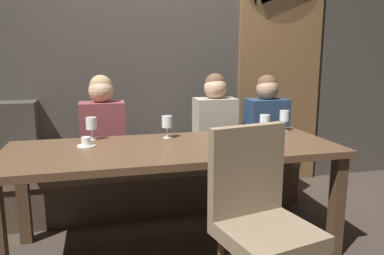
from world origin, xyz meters
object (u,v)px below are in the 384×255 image
Objects in this scene: chair_near_side at (258,210)px; fork_on_table at (216,142)px; wine_glass_end_left at (91,124)px; wine_glass_center_back at (256,133)px; banquette_bench at (159,184)px; dessert_plate at (233,138)px; diner_bearded at (215,117)px; wine_glass_far_left at (284,117)px; wine_glass_near_left at (265,121)px; wine_glass_far_right at (166,122)px; espresso_cup at (86,143)px; dining_table at (174,159)px; diner_far_end at (266,117)px; diner_redhead at (103,123)px.

chair_near_side is 5.76× the size of fork_on_table.
wine_glass_end_left is 1.16m from wine_glass_center_back.
banquette_bench is 13.16× the size of dessert_plate.
diner_bearded is 0.62m from wine_glass_far_left.
wine_glass_near_left is 0.43m from fork_on_table.
wine_glass_near_left is at bearing 11.26° from dessert_plate.
banquette_bench is 0.77m from wine_glass_far_right.
espresso_cup is at bearing -167.28° from wine_glass_far_right.
fork_on_table reaches higher than dining_table.
chair_near_side is 1.60m from diner_far_end.
wine_glass_near_left is (1.17, -0.58, 0.06)m from diner_redhead.
wine_glass_center_back is at bearing 68.55° from chair_near_side.
dessert_plate is at bearing -35.20° from diner_redhead.
wine_glass_end_left and wine_glass_far_left have the same top height.
wine_glass_end_left is 0.96× the size of fork_on_table.
chair_near_side is (0.29, -0.72, -0.09)m from dining_table.
dessert_plate is at bearing -0.15° from fork_on_table.
wine_glass_end_left is at bearing 171.00° from wine_glass_near_left.
diner_far_end is at bearing 85.06° from wine_glass_far_left.
diner_redhead reaches higher than diner_far_end.
diner_redhead is 4.32× the size of fork_on_table.
wine_glass_center_back is (1.01, -0.57, -0.00)m from wine_glass_end_left.
espresso_cup is (-1.28, 0.00, -0.09)m from wine_glass_near_left.
chair_near_side is at bearing -105.33° from fork_on_table.
dining_table is 13.41× the size of wine_glass_near_left.
wine_glass_far_left is at bearing -1.26° from wine_glass_end_left.
wine_glass_near_left is at bearing -116.61° from diner_far_end.
wine_glass_end_left is (-0.54, -0.37, 0.63)m from banquette_bench.
chair_near_side is 8.17× the size of espresso_cup.
chair_near_side is 0.84m from dessert_plate.
dessert_plate reaches higher than banquette_bench.
espresso_cup is (-1.09, -0.60, -0.03)m from diner_bearded.
wine_glass_near_left is (0.71, -0.57, 0.63)m from banquette_bench.
chair_near_side is 1.25m from wine_glass_far_left.
chair_near_side is 5.98× the size of wine_glass_center_back.
wine_glass_center_back and wine_glass_near_left have the same top height.
espresso_cup is at bearing -135.12° from banquette_bench.
wine_glass_near_left is at bearing -10.42° from wine_glass_far_right.
wine_glass_center_back is 1.00× the size of wine_glass_near_left.
banquette_bench is 3.40× the size of diner_bearded.
diner_far_end is 0.64m from wine_glass_near_left.
dining_table is 12.94× the size of fork_on_table.
fork_on_table is (-0.69, -0.65, -0.05)m from diner_far_end.
dining_table is 0.57m from wine_glass_center_back.
wine_glass_center_back is 1.00× the size of wine_glass_far_left.
wine_glass_far_right is 1.00× the size of wine_glass_far_left.
wine_glass_near_left reaches higher than espresso_cup.
wine_glass_near_left is 0.30m from wine_glass_far_left.
espresso_cup is at bearing -101.31° from diner_redhead.
wine_glass_end_left reaches higher than fork_on_table.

